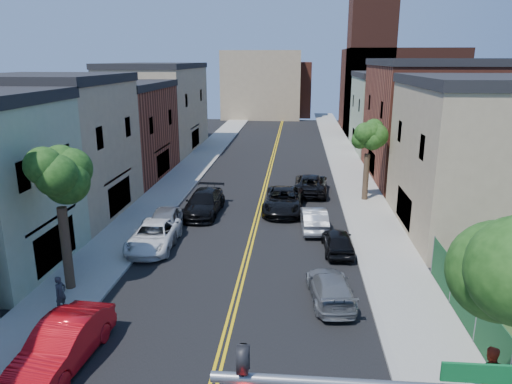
% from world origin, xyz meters
% --- Properties ---
extents(sidewalk_left, '(3.20, 100.00, 0.15)m').
position_xyz_m(sidewalk_left, '(-7.90, 40.00, 0.07)').
color(sidewalk_left, gray).
rests_on(sidewalk_left, ground).
extents(sidewalk_right, '(3.20, 100.00, 0.15)m').
position_xyz_m(sidewalk_right, '(7.90, 40.00, 0.07)').
color(sidewalk_right, gray).
rests_on(sidewalk_right, ground).
extents(curb_left, '(0.30, 100.00, 0.15)m').
position_xyz_m(curb_left, '(-6.15, 40.00, 0.07)').
color(curb_left, gray).
rests_on(curb_left, ground).
extents(curb_right, '(0.30, 100.00, 0.15)m').
position_xyz_m(curb_right, '(6.15, 40.00, 0.07)').
color(curb_right, gray).
rests_on(curb_right, ground).
extents(bldg_left_tan_near, '(9.00, 10.00, 9.00)m').
position_xyz_m(bldg_left_tan_near, '(-14.00, 25.00, 4.50)').
color(bldg_left_tan_near, '#998466').
rests_on(bldg_left_tan_near, ground).
extents(bldg_left_brick, '(9.00, 12.00, 8.00)m').
position_xyz_m(bldg_left_brick, '(-14.00, 36.00, 4.00)').
color(bldg_left_brick, brown).
rests_on(bldg_left_brick, ground).
extents(bldg_left_tan_far, '(9.00, 16.00, 9.50)m').
position_xyz_m(bldg_left_tan_far, '(-14.00, 50.00, 4.75)').
color(bldg_left_tan_far, '#998466').
rests_on(bldg_left_tan_far, ground).
extents(bldg_right_tan, '(9.00, 12.00, 9.00)m').
position_xyz_m(bldg_right_tan, '(14.00, 24.00, 4.50)').
color(bldg_right_tan, '#998466').
rests_on(bldg_right_tan, ground).
extents(bldg_right_brick, '(9.00, 14.00, 10.00)m').
position_xyz_m(bldg_right_brick, '(14.00, 38.00, 5.00)').
color(bldg_right_brick, brown).
rests_on(bldg_right_brick, ground).
extents(bldg_right_palegrn, '(9.00, 12.00, 8.50)m').
position_xyz_m(bldg_right_palegrn, '(14.00, 52.00, 4.25)').
color(bldg_right_palegrn, gray).
rests_on(bldg_right_palegrn, ground).
extents(church, '(16.20, 14.20, 22.60)m').
position_xyz_m(church, '(16.33, 67.07, 7.24)').
color(church, '#4C2319').
rests_on(church, ground).
extents(backdrop_left, '(14.00, 8.00, 12.00)m').
position_xyz_m(backdrop_left, '(-4.00, 82.00, 6.00)').
color(backdrop_left, '#998466').
rests_on(backdrop_left, ground).
extents(backdrop_center, '(10.00, 8.00, 10.00)m').
position_xyz_m(backdrop_center, '(0.00, 86.00, 5.00)').
color(backdrop_center, brown).
rests_on(backdrop_center, ground).
extents(fence_right, '(0.04, 15.00, 1.90)m').
position_xyz_m(fence_right, '(9.50, 9.50, 1.10)').
color(fence_right, '#143F1E').
rests_on(fence_right, sidewalk_right).
extents(tree_left_mid, '(5.20, 5.20, 9.29)m').
position_xyz_m(tree_left_mid, '(-7.88, 14.01, 6.58)').
color(tree_left_mid, '#38251C').
rests_on(tree_left_mid, sidewalk_left).
extents(tree_right_far, '(4.40, 4.40, 8.03)m').
position_xyz_m(tree_right_far, '(7.92, 30.01, 5.76)').
color(tree_right_far, '#38251C').
rests_on(tree_right_far, sidewalk_right).
extents(red_sedan, '(2.06, 5.07, 1.63)m').
position_xyz_m(red_sedan, '(-5.50, 8.55, 0.82)').
color(red_sedan, red).
rests_on(red_sedan, ground).
extents(white_pickup, '(2.56, 5.29, 1.45)m').
position_xyz_m(white_pickup, '(-5.50, 19.46, 0.73)').
color(white_pickup, silver).
rests_on(white_pickup, ground).
extents(grey_car_left, '(2.40, 4.96, 1.63)m').
position_xyz_m(grey_car_left, '(-5.42, 21.43, 0.82)').
color(grey_car_left, slate).
rests_on(grey_car_left, ground).
extents(black_car_left, '(2.46, 5.71, 1.64)m').
position_xyz_m(black_car_left, '(-3.80, 25.81, 0.82)').
color(black_car_left, black).
rests_on(black_car_left, ground).
extents(grey_car_right, '(2.29, 4.64, 1.30)m').
position_xyz_m(grey_car_right, '(4.26, 14.02, 0.65)').
color(grey_car_right, slate).
rests_on(grey_car_right, ground).
extents(black_car_right, '(1.75, 4.03, 1.35)m').
position_xyz_m(black_car_right, '(5.04, 19.70, 0.68)').
color(black_car_right, black).
rests_on(black_car_right, ground).
extents(silver_car_right, '(1.81, 4.52, 1.46)m').
position_xyz_m(silver_car_right, '(3.80, 23.31, 0.73)').
color(silver_car_right, '#A7AAAE').
rests_on(silver_car_right, ground).
extents(dark_car_right_far, '(2.92, 5.79, 1.57)m').
position_xyz_m(dark_car_right_far, '(3.80, 31.85, 0.79)').
color(dark_car_right_far, black).
rests_on(dark_car_right_far, ground).
extents(black_suv_lane, '(2.92, 5.98, 1.64)m').
position_xyz_m(black_suv_lane, '(1.76, 26.92, 0.82)').
color(black_suv_lane, black).
rests_on(black_suv_lane, ground).
extents(pedestrian_left, '(0.52, 0.65, 1.56)m').
position_xyz_m(pedestrian_left, '(-7.27, 11.91, 0.93)').
color(pedestrian_left, '#282830').
rests_on(pedestrian_left, sidewalk_left).
extents(pedestrian_right, '(1.08, 0.91, 1.96)m').
position_xyz_m(pedestrian_right, '(8.66, 7.63, 1.13)').
color(pedestrian_right, maroon).
rests_on(pedestrian_right, sidewalk_right).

